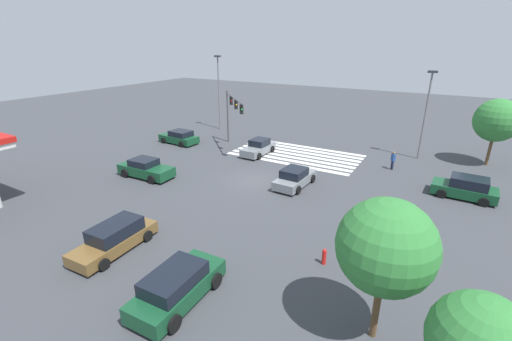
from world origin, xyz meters
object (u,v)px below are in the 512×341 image
at_px(pedestrian, 393,160).
at_px(car_5, 179,137).
at_px(car_1, 259,148).
at_px(street_light_pole_b, 219,87).
at_px(car_2, 177,286).
at_px(fire_hydrant, 324,256).
at_px(tree_corner_c, 386,247).
at_px(car_4, 465,188).
at_px(street_light_pole_a, 426,108).
at_px(traffic_signal_mast, 232,108).
at_px(car_6, 146,169).
at_px(tree_corner_b, 497,120).
at_px(car_3, 115,238).
at_px(car_0, 295,178).

bearing_deg(pedestrian, car_5, -34.61).
bearing_deg(car_5, car_1, -170.44).
bearing_deg(street_light_pole_b, car_2, 122.33).
bearing_deg(street_light_pole_b, fire_hydrant, 135.84).
relative_size(car_1, car_2, 0.92).
bearing_deg(tree_corner_c, fire_hydrant, -46.89).
xyz_separation_m(car_4, street_light_pole_a, (3.86, -7.78, 4.09)).
height_order(traffic_signal_mast, car_6, traffic_signal_mast).
bearing_deg(tree_corner_b, street_light_pole_b, 2.07).
xyz_separation_m(traffic_signal_mast, car_4, (-20.83, 1.67, -3.46)).
height_order(car_5, pedestrian, pedestrian).
height_order(street_light_pole_b, tree_corner_c, street_light_pole_b).
xyz_separation_m(traffic_signal_mast, car_3, (-4.78, 18.48, -3.49)).
height_order(car_1, pedestrian, pedestrian).
distance_m(car_1, car_5, 9.40).
xyz_separation_m(tree_corner_b, fire_hydrant, (7.70, 21.40, -3.63)).
xyz_separation_m(street_light_pole_b, tree_corner_c, (-24.08, 23.69, -1.34)).
xyz_separation_m(car_0, street_light_pole_b, (15.64, -12.01, 4.60)).
height_order(street_light_pole_a, tree_corner_b, street_light_pole_a).
bearing_deg(car_0, traffic_signal_mast, 61.14).
bearing_deg(car_2, tree_corner_b, -26.31).
xyz_separation_m(car_1, car_2, (-7.09, 19.41, 0.09)).
bearing_deg(traffic_signal_mast, street_light_pole_a, 64.81).
bearing_deg(car_2, car_4, -32.15).
xyz_separation_m(car_3, car_5, (10.91, -17.15, -0.03)).
distance_m(car_2, fire_hydrant, 7.22).
relative_size(car_5, street_light_pole_a, 0.55).
height_order(car_2, tree_corner_c, tree_corner_c).
xyz_separation_m(car_6, fire_hydrant, (-16.63, 3.97, -0.27)).
bearing_deg(tree_corner_c, car_2, 16.73).
bearing_deg(car_2, car_3, 74.94).
xyz_separation_m(car_4, car_6, (22.63, 8.50, -0.03)).
bearing_deg(car_2, car_5, 39.76).
bearing_deg(car_4, pedestrian, -29.50).
height_order(car_0, car_6, car_6).
distance_m(car_2, tree_corner_c, 8.58).
height_order(traffic_signal_mast, car_3, traffic_signal_mast).
bearing_deg(car_5, car_3, 126.04).
xyz_separation_m(car_5, tree_corner_b, (-28.66, -8.59, 3.38)).
distance_m(car_5, car_6, 9.84).
bearing_deg(pedestrian, car_2, 34.02).
relative_size(car_2, tree_corner_c, 0.82).
height_order(car_1, car_3, car_3).
distance_m(car_3, tree_corner_b, 31.44).
bearing_deg(car_4, car_2, 62.28).
height_order(traffic_signal_mast, car_2, traffic_signal_mast).
bearing_deg(street_light_pole_b, car_0, 142.48).
distance_m(street_light_pole_b, tree_corner_b, 28.71).
relative_size(street_light_pole_a, street_light_pole_b, 0.91).
xyz_separation_m(car_2, car_6, (12.11, -9.59, -0.06)).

